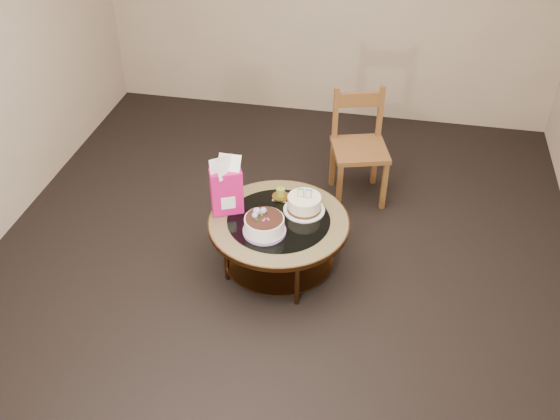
% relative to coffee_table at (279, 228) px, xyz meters
% --- Properties ---
extents(ground, '(5.00, 5.00, 0.00)m').
position_rel_coffee_table_xyz_m(ground, '(-0.00, 0.00, -0.38)').
color(ground, black).
rests_on(ground, ground).
extents(room_walls, '(4.52, 5.02, 2.61)m').
position_rel_coffee_table_xyz_m(room_walls, '(-0.00, 0.00, 1.16)').
color(room_walls, tan).
rests_on(room_walls, ground).
extents(coffee_table, '(1.02, 1.02, 0.46)m').
position_rel_coffee_table_xyz_m(coffee_table, '(0.00, 0.00, 0.00)').
color(coffee_table, '#583619').
rests_on(coffee_table, ground).
extents(decorated_cake, '(0.30, 0.30, 0.18)m').
position_rel_coffee_table_xyz_m(decorated_cake, '(-0.07, -0.16, 0.14)').
color(decorated_cake, '#AA88C1').
rests_on(decorated_cake, coffee_table).
extents(cream_cake, '(0.30, 0.30, 0.19)m').
position_rel_coffee_table_xyz_m(cream_cake, '(0.16, 0.14, 0.14)').
color(cream_cake, white).
rests_on(cream_cake, coffee_table).
extents(gift_bag, '(0.25, 0.22, 0.45)m').
position_rel_coffee_table_xyz_m(gift_bag, '(-0.38, 0.03, 0.30)').
color(gift_bag, '#C01269').
rests_on(gift_bag, coffee_table).
extents(pillar_candle, '(0.13, 0.13, 0.10)m').
position_rel_coffee_table_xyz_m(pillar_candle, '(-0.04, 0.26, 0.11)').
color(pillar_candle, '#CDC354').
rests_on(pillar_candle, coffee_table).
extents(dining_chair, '(0.54, 0.54, 0.95)m').
position_rel_coffee_table_xyz_m(dining_chair, '(0.47, 1.07, 0.10)').
color(dining_chair, brown).
rests_on(dining_chair, ground).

